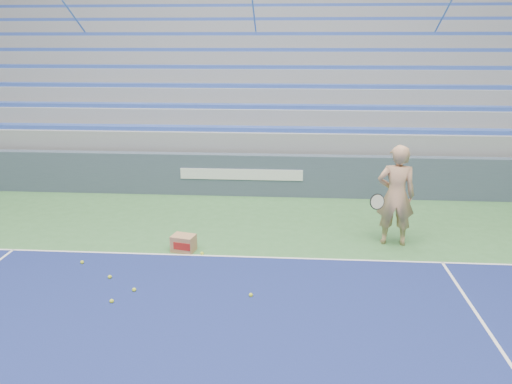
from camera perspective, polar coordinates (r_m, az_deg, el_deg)
sponsor_barrier at (r=13.15m, az=-1.61°, el=1.99°), size 30.00×0.32×1.10m
bleachers at (r=18.48m, az=0.11°, el=12.01°), size 31.00×9.15×7.30m
tennis_player at (r=10.19m, az=15.68°, el=-0.38°), size 1.00×0.89×2.04m
ball_box at (r=9.85m, az=-8.28°, el=-5.81°), size 0.49×0.42×0.32m
tennis_ball_0 at (r=9.68m, az=-6.19°, el=-6.99°), size 0.07×0.07×0.07m
tennis_ball_1 at (r=9.79m, az=-19.26°, el=-7.59°), size 0.07×0.07×0.07m
tennis_ball_2 at (r=8.16m, az=-0.59°, el=-11.69°), size 0.07×0.07×0.07m
tennis_ball_3 at (r=9.08m, az=-16.36°, el=-9.30°), size 0.07×0.07×0.07m
tennis_ball_4 at (r=8.55m, az=-13.76°, el=-10.80°), size 0.07×0.07×0.07m
tennis_ball_5 at (r=8.30m, az=-16.16°, el=-11.89°), size 0.07×0.07×0.07m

